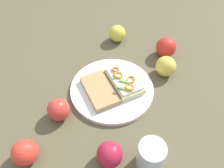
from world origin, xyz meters
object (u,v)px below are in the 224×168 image
(sandwich, at_px, (124,80))
(apple_3, at_px, (117,34))
(apple_0, at_px, (166,66))
(apple_5, at_px, (166,47))
(bread_slice_side, at_px, (100,90))
(apple_4, at_px, (25,152))
(plate, at_px, (112,89))
(drinking_glass, at_px, (150,156))
(apple_2, at_px, (110,155))
(apple_1, at_px, (59,110))

(sandwich, distance_m, apple_3, 0.27)
(apple_0, height_order, apple_5, apple_5)
(bread_slice_side, height_order, apple_4, apple_4)
(plate, xyz_separation_m, drinking_glass, (-0.22, -0.20, 0.04))
(plate, distance_m, apple_2, 0.26)
(bread_slice_side, relative_size, apple_1, 2.14)
(apple_1, bearing_deg, apple_0, -41.51)
(sandwich, xyz_separation_m, apple_2, (-0.28, -0.05, 0.00))
(sandwich, bearing_deg, apple_2, -35.27)
(sandwich, bearing_deg, drinking_glass, -13.21)
(apple_4, xyz_separation_m, apple_5, (0.59, -0.28, 0.00))
(sandwich, height_order, bread_slice_side, sandwich)
(apple_0, relative_size, apple_1, 1.05)
(apple_3, height_order, apple_5, apple_5)
(bread_slice_side, relative_size, apple_3, 2.17)
(plate, relative_size, apple_5, 3.65)
(apple_1, distance_m, apple_3, 0.45)
(bread_slice_side, bearing_deg, sandwich, 88.89)
(plate, bearing_deg, sandwich, -44.60)
(apple_1, bearing_deg, bread_slice_side, -34.17)
(bread_slice_side, xyz_separation_m, apple_4, (-0.29, 0.10, 0.01))
(bread_slice_side, xyz_separation_m, apple_2, (-0.21, -0.12, 0.01))
(apple_2, bearing_deg, apple_1, 68.96)
(apple_1, distance_m, apple_2, 0.23)
(drinking_glass, bearing_deg, apple_3, 29.33)
(apple_0, bearing_deg, bread_slice_side, 134.21)
(plate, bearing_deg, apple_4, 157.08)
(apple_2, height_order, drinking_glass, drinking_glass)
(apple_0, distance_m, apple_4, 0.57)
(apple_4, bearing_deg, drinking_glass, -71.54)
(apple_2, height_order, apple_3, same)
(apple_0, distance_m, apple_3, 0.28)
(sandwich, height_order, apple_5, apple_5)
(plate, bearing_deg, apple_5, -27.86)
(apple_0, xyz_separation_m, apple_5, (0.11, 0.02, 0.00))
(sandwich, distance_m, apple_5, 0.25)
(drinking_glass, bearing_deg, apple_4, 108.46)
(plate, height_order, sandwich, sandwich)
(bread_slice_side, height_order, apple_0, apple_0)
(bread_slice_side, xyz_separation_m, apple_0, (0.19, -0.19, 0.01))
(plate, distance_m, drinking_glass, 0.30)
(bread_slice_side, bearing_deg, apple_5, 103.00)
(bread_slice_side, relative_size, apple_4, 2.11)
(apple_0, xyz_separation_m, apple_1, (-0.32, 0.28, -0.00))
(bread_slice_side, bearing_deg, apple_3, 142.06)
(apple_5, bearing_deg, apple_1, 148.62)
(apple_5, bearing_deg, plate, 152.14)
(sandwich, relative_size, bread_slice_side, 1.11)
(apple_4, bearing_deg, sandwich, -25.46)
(apple_5, bearing_deg, apple_4, 154.83)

